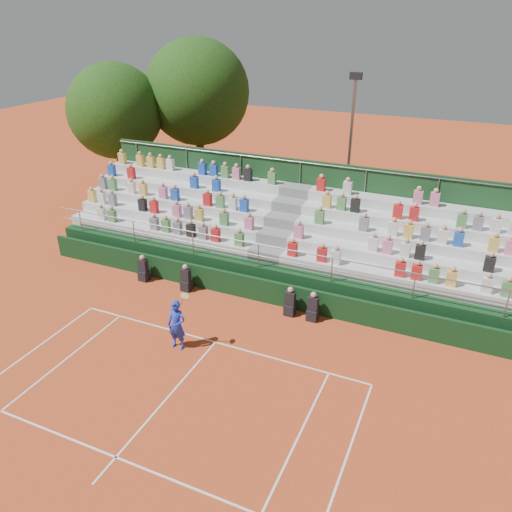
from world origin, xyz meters
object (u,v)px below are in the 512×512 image
at_px(tree_west, 115,111).
at_px(tree_east, 197,92).
at_px(floodlight_mast, 351,137).
at_px(tennis_player, 177,325).

height_order(tree_west, tree_east, tree_east).
bearing_deg(floodlight_mast, tree_west, -172.23).
bearing_deg(tennis_player, floodlight_mast, 81.32).
height_order(tennis_player, floodlight_mast, floodlight_mast).
xyz_separation_m(tennis_player, tree_east, (-7.82, 15.47, 5.09)).
distance_m(tree_west, floodlight_mast, 13.69).
relative_size(tree_east, floodlight_mast, 1.19).
height_order(tree_east, floodlight_mast, tree_east).
relative_size(tree_west, tree_east, 0.86).
height_order(tennis_player, tree_west, tree_west).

